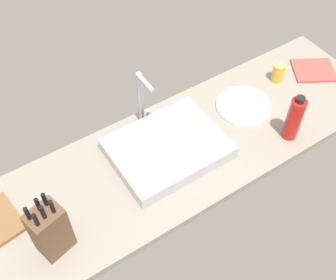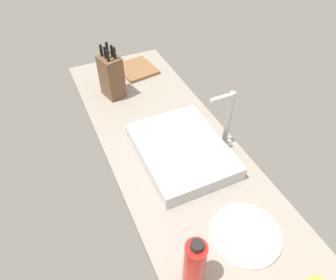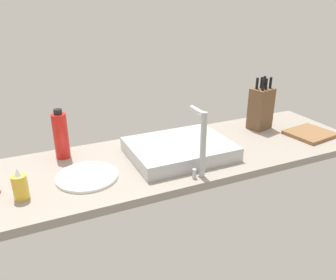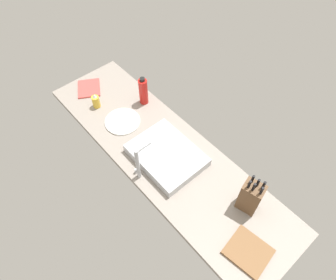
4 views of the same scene
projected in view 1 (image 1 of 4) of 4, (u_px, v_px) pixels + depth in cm
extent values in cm
cube|color=gray|center=(180.00, 153.00, 180.33)|extent=(195.34, 56.41, 3.50)
cube|color=#B7BABF|center=(167.00, 148.00, 175.60)|extent=(45.11, 34.91, 6.21)
cylinder|color=#B7BABF|center=(140.00, 98.00, 179.05)|extent=(2.40, 2.40, 27.34)
cylinder|color=#B7BABF|center=(146.00, 83.00, 166.58)|extent=(2.00, 10.09, 2.00)
cylinder|color=#B7BABF|center=(149.00, 114.00, 189.30)|extent=(1.60, 1.60, 4.00)
cube|color=brown|center=(50.00, 231.00, 143.35)|extent=(13.26, 11.58, 22.17)
cylinder|color=black|center=(36.00, 220.00, 130.17)|extent=(1.70, 1.70, 5.89)
cylinder|color=black|center=(27.00, 214.00, 131.50)|extent=(1.70, 1.70, 5.89)
cylinder|color=black|center=(43.00, 212.00, 131.77)|extent=(1.70, 1.70, 5.89)
cylinder|color=black|center=(38.00, 205.00, 133.54)|extent=(1.70, 1.70, 5.89)
cylinder|color=black|center=(52.00, 207.00, 133.08)|extent=(1.70, 1.70, 5.89)
cylinder|color=black|center=(45.00, 200.00, 134.69)|extent=(1.70, 1.70, 5.89)
cylinder|color=gold|center=(278.00, 73.00, 202.49)|extent=(5.48, 5.48, 9.29)
cone|color=silver|center=(280.00, 63.00, 197.81)|extent=(3.01, 3.01, 2.80)
cylinder|color=red|center=(294.00, 119.00, 176.21)|extent=(6.48, 6.48, 20.54)
cylinder|color=black|center=(300.00, 100.00, 167.41)|extent=(3.56, 3.56, 2.20)
cylinder|color=white|center=(243.00, 106.00, 194.33)|extent=(24.75, 24.75, 1.20)
cube|color=#CC4C47|center=(314.00, 70.00, 209.57)|extent=(25.10, 23.98, 1.20)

